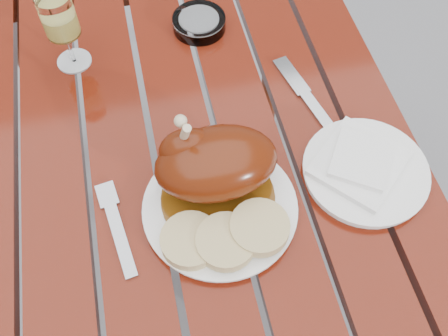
# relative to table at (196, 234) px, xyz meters

# --- Properties ---
(ground) EXTENTS (60.00, 60.00, 0.00)m
(ground) POSITION_rel_table_xyz_m (0.00, 0.00, -0.38)
(ground) COLOR slate
(ground) RESTS_ON ground
(table) EXTENTS (0.80, 1.20, 0.75)m
(table) POSITION_rel_table_xyz_m (0.00, 0.00, 0.00)
(table) COLOR maroon
(table) RESTS_ON ground
(dinner_plate) EXTENTS (0.31, 0.31, 0.02)m
(dinner_plate) POSITION_rel_table_xyz_m (0.03, -0.14, 0.38)
(dinner_plate) COLOR white
(dinner_plate) RESTS_ON table
(roast_duck) EXTENTS (0.20, 0.19, 0.14)m
(roast_duck) POSITION_rel_table_xyz_m (0.03, -0.09, 0.44)
(roast_duck) COLOR #5C330A
(roast_duck) RESTS_ON dinner_plate
(bread_dumplings) EXTENTS (0.20, 0.11, 0.03)m
(bread_dumplings) POSITION_rel_table_xyz_m (0.03, -0.20, 0.41)
(bread_dumplings) COLOR tan
(bread_dumplings) RESTS_ON dinner_plate
(wine_glass) EXTENTS (0.08, 0.08, 0.16)m
(wine_glass) POSITION_rel_table_xyz_m (-0.18, 0.24, 0.45)
(wine_glass) COLOR #F8ED71
(wine_glass) RESTS_ON table
(side_plate) EXTENTS (0.26, 0.26, 0.02)m
(side_plate) POSITION_rel_table_xyz_m (0.29, -0.12, 0.38)
(side_plate) COLOR white
(side_plate) RESTS_ON table
(napkin) EXTENTS (0.19, 0.19, 0.01)m
(napkin) POSITION_rel_table_xyz_m (0.28, -0.11, 0.40)
(napkin) COLOR white
(napkin) RESTS_ON side_plate
(ashtray) EXTENTS (0.12, 0.12, 0.03)m
(ashtray) POSITION_rel_table_xyz_m (0.08, 0.28, 0.39)
(ashtray) COLOR #B2B7BC
(ashtray) RESTS_ON table
(fork) EXTENTS (0.04, 0.16, 0.01)m
(fork) POSITION_rel_table_xyz_m (-0.13, -0.14, 0.38)
(fork) COLOR gray
(fork) RESTS_ON table
(knife) EXTENTS (0.07, 0.22, 0.01)m
(knife) POSITION_rel_table_xyz_m (0.25, 0.02, 0.38)
(knife) COLOR gray
(knife) RESTS_ON table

